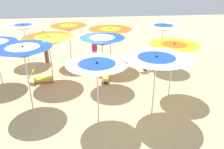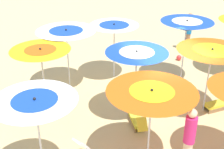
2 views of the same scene
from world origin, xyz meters
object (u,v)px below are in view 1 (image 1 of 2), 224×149
object	(u,v)px
beach_umbrella_10	(110,32)
lounger_1	(106,76)
beach_umbrella_3	(156,62)
beach_umbrella_5	(49,41)
beachgoer_1	(45,46)
beach_umbrella_9	(69,28)
beach_umbrella_7	(174,48)
beach_umbrella_11	(163,28)
lounger_2	(87,60)
beachgoer_2	(95,49)
lounger_0	(41,78)
beach_umbrella_8	(23,28)
beach_umbrella_1	(24,52)
beach_umbrella_2	(97,68)
lounger_3	(150,67)
beach_umbrella_6	(102,41)

from	to	relation	value
beach_umbrella_10	lounger_1	size ratio (longest dim) A/B	1.88
beach_umbrella_3	beach_umbrella_5	world-z (taller)	beach_umbrella_3
lounger_1	beachgoer_1	bearing A→B (deg)	-122.74
beach_umbrella_9	beach_umbrella_10	xyz separation A→B (m)	(0.86, 2.18, -0.06)
beach_umbrella_3	beach_umbrella_7	distance (m)	1.85
beach_umbrella_3	beach_umbrella_11	bearing A→B (deg)	158.57
lounger_1	lounger_2	distance (m)	2.67
beach_umbrella_11	beachgoer_2	world-z (taller)	beach_umbrella_11
lounger_0	lounger_1	xyz separation A→B (m)	(0.08, 3.09, -0.02)
beach_umbrella_11	beach_umbrella_8	bearing A→B (deg)	-102.14
beach_umbrella_1	beach_umbrella_2	size ratio (longest dim) A/B	1.10
beach_umbrella_1	beachgoer_2	size ratio (longest dim) A/B	1.38
beach_umbrella_11	lounger_3	world-z (taller)	beach_umbrella_11
beach_umbrella_1	beach_umbrella_10	size ratio (longest dim) A/B	1.12
beach_umbrella_3	lounger_0	size ratio (longest dim) A/B	2.07
lounger_1	beach_umbrella_11	bearing A→B (deg)	120.39
beach_umbrella_7	beach_umbrella_11	distance (m)	3.20
beach_umbrella_1	beach_umbrella_8	xyz separation A→B (m)	(-5.09, -1.24, -0.20)
beach_umbrella_11	beachgoer_1	size ratio (longest dim) A/B	1.30
beach_umbrella_10	beach_umbrella_2	bearing A→B (deg)	-11.06
lounger_2	beachgoer_2	world-z (taller)	beachgoer_2
beach_umbrella_8	beach_umbrella_1	bearing A→B (deg)	13.63
beach_umbrella_6	beach_umbrella_5	bearing A→B (deg)	-104.02
beach_umbrella_8	beach_umbrella_11	world-z (taller)	beach_umbrella_11
lounger_2	beachgoer_2	distance (m)	0.99
beach_umbrella_8	beach_umbrella_10	xyz separation A→B (m)	(1.31, 4.69, -0.05)
beach_umbrella_7	beach_umbrella_8	distance (m)	8.30
beach_umbrella_9	lounger_1	distance (m)	3.53
lounger_0	lounger_3	bearing A→B (deg)	7.82
lounger_3	beach_umbrella_11	bearing A→B (deg)	2.65
beach_umbrella_9	beach_umbrella_6	bearing A→B (deg)	28.19
beach_umbrella_1	beach_umbrella_3	bearing A→B (deg)	76.23
beach_umbrella_6	beach_umbrella_11	xyz separation A→B (m)	(-1.83, 3.34, 0.08)
beach_umbrella_8	beach_umbrella_11	distance (m)	7.61
beach_umbrella_7	beach_umbrella_8	size ratio (longest dim) A/B	1.01
lounger_3	beachgoer_1	bearing A→B (deg)	138.60
beachgoer_1	beach_umbrella_7	bearing A→B (deg)	-108.57
lounger_2	beach_umbrella_6	bearing A→B (deg)	97.97
beach_umbrella_10	beach_umbrella_11	xyz separation A→B (m)	(0.29, 2.75, 0.17)
beach_umbrella_1	lounger_3	xyz separation A→B (m)	(-3.19, 5.56, -2.09)
lounger_1	beachgoer_2	xyz separation A→B (m)	(-2.13, -0.42, 0.77)
beach_umbrella_9	beach_umbrella_10	size ratio (longest dim) A/B	1.02
beach_umbrella_8	lounger_3	distance (m)	7.30
lounger_1	beach_umbrella_8	bearing A→B (deg)	-114.37
beach_umbrella_8	lounger_1	xyz separation A→B (m)	(2.83, 4.28, -1.90)
beach_umbrella_1	beach_umbrella_2	world-z (taller)	beach_umbrella_1
lounger_2	beachgoer_1	world-z (taller)	beachgoer_1
beach_umbrella_3	beach_umbrella_7	world-z (taller)	beach_umbrella_3
beachgoer_1	lounger_3	bearing A→B (deg)	-87.73
beach_umbrella_7	beach_umbrella_11	xyz separation A→B (m)	(-3.13, 0.63, 0.08)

